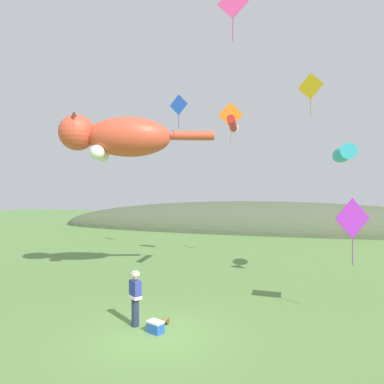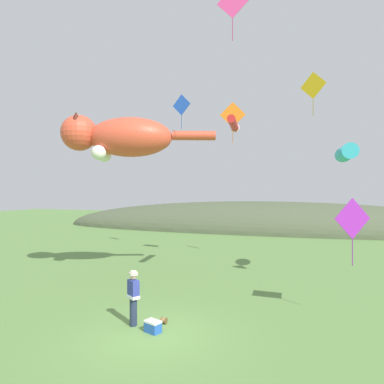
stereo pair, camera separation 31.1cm
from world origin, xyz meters
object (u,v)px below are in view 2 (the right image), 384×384
kite_giant_cat (120,137)px  kite_diamond_gold (313,86)px  kite_spool (164,321)px  kite_diamond_violet (352,219)px  festival_attendant (133,296)px  kite_diamond_orange (233,115)px  kite_diamond_blue (181,105)px  picnic_cooler (153,326)px  kite_diamond_pink (233,3)px  kite_fish_windsock (345,154)px  kite_tube_streamer (233,124)px

kite_giant_cat → kite_diamond_gold: bearing=24.0°
kite_spool → kite_diamond_violet: (5.92, 2.20, 3.32)m
festival_attendant → kite_diamond_violet: bearing=21.3°
festival_attendant → kite_diamond_orange: size_ratio=0.74×
kite_giant_cat → kite_diamond_violet: bearing=-14.0°
kite_spool → kite_diamond_gold: size_ratio=0.09×
kite_diamond_violet → kite_diamond_blue: bearing=136.2°
kite_spool → kite_diamond_gold: (4.84, 8.88, 9.87)m
kite_giant_cat → kite_diamond_blue: size_ratio=3.18×
picnic_cooler → kite_diamond_pink: size_ratio=0.26×
kite_spool → kite_giant_cat: (-4.41, 4.77, 6.96)m
kite_diamond_pink → kite_diamond_blue: size_ratio=0.94×
kite_fish_windsock → kite_diamond_gold: 4.71m
festival_attendant → kite_giant_cat: size_ratio=0.24×
kite_tube_streamer → kite_diamond_pink: (0.39, -2.09, 4.41)m
kite_diamond_pink → kite_diamond_orange: bearing=101.3°
festival_attendant → kite_fish_windsock: kite_fish_windsock is taller
festival_attendant → kite_spool: bearing=27.1°
kite_spool → kite_giant_cat: 9.53m
kite_fish_windsock → kite_diamond_orange: 6.81m
kite_spool → kite_fish_windsock: bearing=47.1°
kite_giant_cat → kite_diamond_pink: 7.93m
kite_fish_windsock → kite_tube_streamer: size_ratio=1.16×
kite_fish_windsock → kite_diamond_violet: size_ratio=1.16×
kite_giant_cat → kite_diamond_blue: bearing=81.4°
kite_spool → kite_fish_windsock: (6.14, 6.61, 5.97)m
kite_diamond_gold → kite_diamond_blue: kite_diamond_blue is taller
kite_diamond_gold → kite_fish_windsock: bearing=-60.2°
picnic_cooler → kite_diamond_orange: (0.51, 9.91, 8.61)m
festival_attendant → picnic_cooler: bearing=-19.0°
kite_diamond_violet → kite_diamond_gold: bearing=99.2°
picnic_cooler → kite_diamond_pink: (1.72, 3.83, 11.71)m
kite_fish_windsock → kite_diamond_violet: bearing=-92.9°
festival_attendant → kite_tube_streamer: (2.15, 5.64, 6.52)m
kite_diamond_pink → kite_fish_windsock: bearing=38.0°
kite_spool → kite_tube_streamer: 9.10m
kite_diamond_pink → kite_diamond_violet: size_ratio=0.95×
kite_giant_cat → kite_diamond_orange: kite_diamond_orange is taller
kite_diamond_blue → kite_diamond_violet: (9.36, -8.99, -6.73)m
picnic_cooler → kite_diamond_pink: kite_diamond_pink is taller
kite_fish_windsock → kite_diamond_orange: size_ratio=1.11×
festival_attendant → kite_diamond_pink: kite_diamond_pink is taller
festival_attendant → kite_diamond_blue: (-2.56, 11.64, 9.20)m
kite_spool → picnic_cooler: bearing=-95.1°
kite_diamond_blue → kite_spool: bearing=-72.9°
kite_giant_cat → kite_tube_streamer: (5.69, 0.41, 0.41)m
kite_tube_streamer → kite_diamond_pink: kite_diamond_pink is taller
kite_diamond_pink → kite_spool: bearing=-118.1°
kite_giant_cat → kite_diamond_orange: (4.86, 4.41, 1.72)m
kite_diamond_orange → kite_diamond_blue: 4.58m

